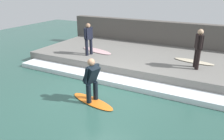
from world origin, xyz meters
name	(u,v)px	position (x,y,z in m)	size (l,w,h in m)	color
ground_plane	(101,96)	(0.00, 0.00, 0.00)	(28.00, 28.00, 0.00)	#2D564C
concrete_ledge	(141,59)	(3.86, 0.00, 0.25)	(4.40, 10.12, 0.50)	slate
back_wall	(156,37)	(6.31, 0.00, 0.88)	(0.50, 10.62, 1.76)	#544F49
wave_foam_crest	(117,81)	(1.26, 0.00, 0.10)	(0.80, 9.61, 0.19)	silver
surfboard_riding	(93,101)	(-0.47, 0.05, 0.03)	(0.88, 1.81, 0.06)	orange
surfer_riding	(92,78)	(-0.47, 0.05, 0.86)	(0.55, 0.54, 1.44)	black
surfer_waiting_near	(89,37)	(2.60, 2.15, 1.34)	(0.49, 0.31, 1.49)	black
surfboard_waiting_near	(97,51)	(3.31, 2.15, 0.53)	(1.09, 2.02, 0.06)	beige
surfer_waiting_far	(198,47)	(3.01, -2.63, 1.38)	(0.50, 0.33, 1.57)	black
surfboard_waiting_far	(194,61)	(3.78, -2.45, 0.53)	(0.69, 1.74, 0.06)	beige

